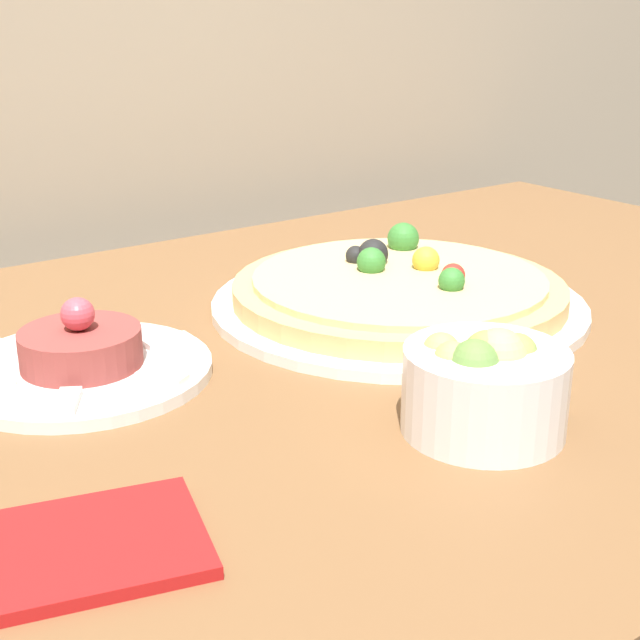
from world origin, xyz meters
name	(u,v)px	position (x,y,z in m)	size (l,w,h in m)	color
dining_table	(299,452)	(0.00, 0.40, 0.68)	(1.45, 0.80, 0.78)	brown
pizza_plate	(398,293)	(0.14, 0.43, 0.80)	(0.36, 0.36, 0.06)	white
tartare_plate	(82,360)	(-0.17, 0.45, 0.80)	(0.21, 0.21, 0.07)	white
small_bowl	(484,384)	(0.02, 0.20, 0.82)	(0.12, 0.12, 0.08)	white
napkin	(52,554)	(-0.28, 0.23, 0.79)	(0.19, 0.14, 0.01)	red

